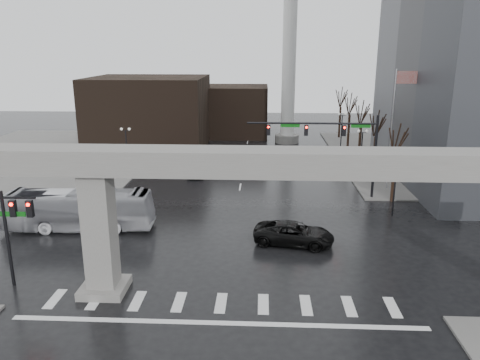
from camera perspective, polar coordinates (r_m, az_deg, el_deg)
The scene contains 24 objects.
ground at distance 28.27m, azimuth -2.15°, elevation -13.72°, with size 160.00×160.00×0.00m, color black.
sidewalk_ne at distance 66.47m, azimuth 23.66°, elevation 2.44°, with size 28.00×36.00×0.15m, color slate.
sidewalk_nw at distance 68.18m, azimuth -21.80°, elevation 2.95°, with size 28.00×36.00×0.15m, color slate.
elevated_guideway at distance 25.51m, azimuth 0.52°, elevation -0.23°, with size 48.00×2.60×8.70m.
building_far_left at distance 69.03m, azimuth -10.98°, elevation 8.10°, with size 16.00×14.00×10.00m, color black.
building_far_mid at distance 77.26m, azimuth -0.41°, elevation 8.43°, with size 10.00×10.00×8.00m, color black.
smokestack at distance 70.61m, azimuth 6.03°, elevation 15.26°, with size 3.60×3.60×30.00m.
signal_mast_arm at distance 44.57m, azimuth 11.49°, elevation 5.02°, with size 12.12×0.43×8.00m.
signal_left_pole at distance 30.52m, azimuth -25.81°, elevation -4.69°, with size 2.30×0.30×6.00m.
flagpole_assembly at distance 48.73m, azimuth 18.45°, elevation 7.46°, with size 2.06×0.12×12.00m.
lamp_right_0 at distance 41.47m, azimuth 18.45°, elevation 0.37°, with size 1.22×0.32×5.11m.
lamp_right_1 at distance 54.71m, azimuth 14.64°, elevation 4.28°, with size 1.22×0.32×5.11m.
lamp_right_2 at distance 68.26m, azimuth 12.31°, elevation 6.64°, with size 1.22×0.32×5.11m.
lamp_left_0 at distance 42.88m, azimuth -18.85°, elevation 0.83°, with size 1.22×0.32×5.11m.
lamp_left_1 at distance 55.79m, azimuth -13.71°, elevation 4.56°, with size 1.22×0.32×5.11m.
lamp_left_2 at distance 69.13m, azimuth -10.50°, elevation 6.85°, with size 1.22×0.32×5.11m.
tree_right_0 at distance 45.65m, azimuth 18.31°, elevation 0.86°, with size 1.09×1.58×7.50m.
tree_right_1 at distance 53.17m, azimuth 16.10°, elevation 3.16°, with size 1.09×1.61×7.67m.
tree_right_2 at distance 60.81m, azimuth 14.44°, elevation 4.88°, with size 1.10×1.63×7.85m.
tree_right_3 at distance 68.53m, azimuth 13.14°, elevation 6.21°, with size 1.11×1.66×8.02m.
tree_right_4 at distance 76.31m, azimuth 12.10°, elevation 7.26°, with size 1.12×1.69×8.19m.
pickup_truck at distance 34.71m, azimuth 6.59°, elevation -6.51°, with size 2.69×5.84×1.62m, color black.
city_bus at distance 39.12m, azimuth -19.11°, elevation -3.42°, with size 2.74×11.71×3.26m, color silver.
far_car at distance 52.98m, azimuth -5.43°, elevation 1.40°, with size 1.91×4.74×1.61m, color black.
Camera 1 is at (2.20, -24.50, 13.93)m, focal length 35.00 mm.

